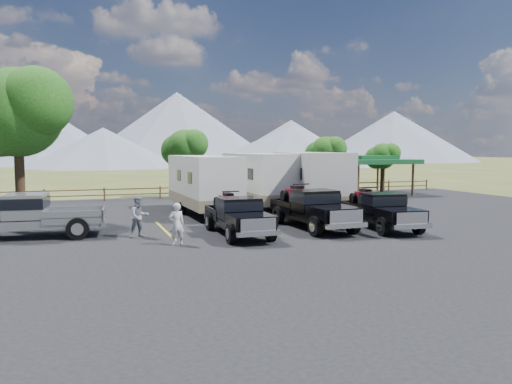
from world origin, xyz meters
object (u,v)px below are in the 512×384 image
object	(u,v)px
trailer_left	(203,184)
pavilion	(369,161)
rig_right	(380,209)
rig_left	(238,215)
person_a	(177,224)
rig_center	(312,207)
person_b	(139,217)
tree_big_nw	(16,113)
trailer_right	(310,180)
pickup_silver	(30,215)
trailer_center	(260,180)

from	to	relation	value
trailer_left	pavilion	bearing A→B (deg)	25.36
rig_right	rig_left	bearing A→B (deg)	-178.75
person_a	rig_center	bearing A→B (deg)	-166.85
person_a	person_b	size ratio (longest dim) A/B	0.94
pavilion	person_a	size ratio (longest dim) A/B	3.73
person_a	person_b	distance (m)	2.53
trailer_left	tree_big_nw	bearing A→B (deg)	177.70
trailer_right	person_a	xyz separation A→B (m)	(-9.62, -8.11, -1.01)
rig_left	rig_right	distance (m)	6.89
rig_left	rig_center	bearing A→B (deg)	9.73
pickup_silver	person_b	xyz separation A→B (m)	(4.33, -1.45, -0.08)
rig_center	rig_right	world-z (taller)	rig_center
trailer_center	pickup_silver	world-z (taller)	trailer_center
tree_big_nw	trailer_right	world-z (taller)	tree_big_nw
pickup_silver	person_a	size ratio (longest dim) A/B	3.83
rig_center	trailer_left	world-z (taller)	trailer_left
trailer_left	trailer_center	size ratio (longest dim) A/B	0.97
person_b	rig_right	bearing A→B (deg)	-21.93
rig_left	trailer_center	size ratio (longest dim) A/B	0.56
tree_big_nw	trailer_left	bearing A→B (deg)	-0.79
rig_right	trailer_center	world-z (taller)	trailer_center
rig_left	rig_right	size ratio (longest dim) A/B	0.96
tree_big_nw	trailer_center	bearing A→B (deg)	5.25
trailer_right	person_a	bearing A→B (deg)	-132.16
trailer_left	pickup_silver	bearing A→B (deg)	-151.76
tree_big_nw	rig_right	size ratio (longest dim) A/B	1.36
tree_big_nw	trailer_right	bearing A→B (deg)	-2.29
trailer_left	pickup_silver	size ratio (longest dim) A/B	1.51
rig_left	person_a	world-z (taller)	rig_left
rig_center	trailer_right	distance (m)	6.73
pavilion	rig_left	bearing A→B (deg)	-136.62
trailer_left	trailer_center	xyz separation A→B (m)	(3.91, 1.37, 0.06)
tree_big_nw	pickup_silver	world-z (taller)	tree_big_nw
rig_left	person_a	size ratio (longest dim) A/B	3.33
tree_big_nw	person_b	size ratio (longest dim) A/B	4.42
rig_right	trailer_center	size ratio (longest dim) A/B	0.58
tree_big_nw	person_b	world-z (taller)	tree_big_nw
rig_center	pavilion	bearing A→B (deg)	48.27
rig_center	person_b	size ratio (longest dim) A/B	3.46
tree_big_nw	person_b	distance (m)	9.58
pavilion	person_b	bearing A→B (deg)	-144.48
rig_center	trailer_center	distance (m)	7.98
tree_big_nw	person_b	bearing A→B (deg)	-51.17
rig_center	pickup_silver	world-z (taller)	rig_center
trailer_left	trailer_right	world-z (taller)	trailer_right
pickup_silver	trailer_center	bearing A→B (deg)	122.11
rig_center	pickup_silver	bearing A→B (deg)	170.71
rig_left	pickup_silver	world-z (taller)	pickup_silver
pickup_silver	trailer_right	bearing A→B (deg)	111.74
tree_big_nw	pavilion	size ratio (longest dim) A/B	1.26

